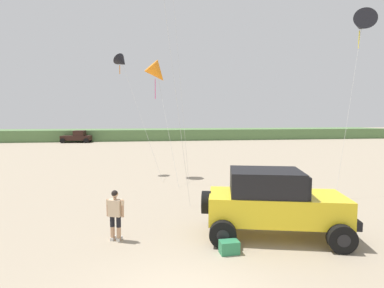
{
  "coord_description": "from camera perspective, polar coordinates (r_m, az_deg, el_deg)",
  "views": [
    {
      "loc": [
        -0.79,
        -5.74,
        3.97
      ],
      "look_at": [
        0.85,
        4.69,
        3.06
      ],
      "focal_mm": 27.94,
      "sensor_mm": 36.0,
      "label": 1
    }
  ],
  "objects": [
    {
      "name": "person_watching",
      "position": [
        10.2,
        -14.44,
        -12.52
      ],
      "size": [
        0.59,
        0.41,
        1.67
      ],
      "color": "tan",
      "rests_on": "ground_plane"
    },
    {
      "name": "distant_pickup",
      "position": [
        52.12,
        -21.09,
        1.28
      ],
      "size": [
        4.76,
        2.78,
        1.98
      ],
      "color": "black",
      "rests_on": "ground_plane"
    },
    {
      "name": "kite_black_sled",
      "position": [
        22.02,
        -13.24,
        15.02
      ],
      "size": [
        3.29,
        4.17,
        8.42
      ],
      "color": "black",
      "rests_on": "ground_plane"
    },
    {
      "name": "jeep",
      "position": [
        10.49,
        15.33,
        -10.55
      ],
      "size": [
        5.02,
        3.39,
        2.26
      ],
      "color": "yellow",
      "rests_on": "ground_plane"
    },
    {
      "name": "kite_yellow_diamond",
      "position": [
        19.67,
        29.73,
        19.3
      ],
      "size": [
        3.47,
        2.91,
        9.76
      ],
      "color": "black",
      "rests_on": "ground_plane"
    },
    {
      "name": "cooler_box",
      "position": [
        9.35,
        7.12,
        -18.95
      ],
      "size": [
        0.58,
        0.39,
        0.38
      ],
      "primitive_type": "cube",
      "rotation": [
        0.0,
        0.0,
        0.05
      ],
      "color": "#2D7F51",
      "rests_on": "ground_plane"
    },
    {
      "name": "dune_ridge",
      "position": [
        56.26,
        -6.75,
        1.86
      ],
      "size": [
        90.0,
        8.44,
        1.93
      ],
      "primitive_type": "cube",
      "color": "#567A47",
      "rests_on": "ground_plane"
    },
    {
      "name": "kite_white_parafoil",
      "position": [
        20.86,
        -6.65,
        13.27
      ],
      "size": [
        2.1,
        4.86,
        7.99
      ],
      "color": "orange",
      "rests_on": "ground_plane"
    }
  ]
}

